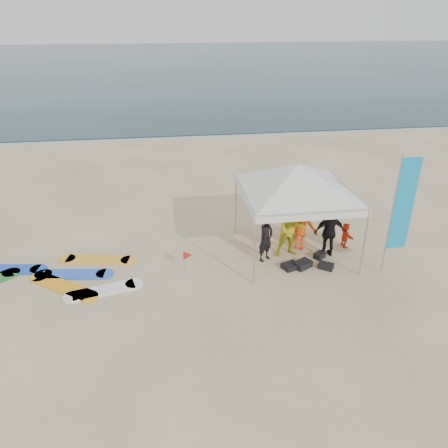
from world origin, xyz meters
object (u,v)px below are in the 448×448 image
at_px(feather_flag, 402,206).
at_px(person_seated, 345,235).
at_px(person_black_a, 266,239).
at_px(surfboard_spread, 55,277).
at_px(marker_pennant, 188,255).
at_px(canopy_tent, 299,164).
at_px(person_black_b, 329,232).
at_px(person_yellow, 291,229).
at_px(person_orange_b, 291,213).
at_px(person_orange_a, 301,226).

bearing_deg(feather_flag, person_seated, 113.44).
xyz_separation_m(person_black_a, surfboard_spread, (-6.63, -0.18, -0.74)).
relative_size(marker_pennant, surfboard_spread, 0.12).
bearing_deg(canopy_tent, person_black_b, -17.75).
height_order(person_yellow, feather_flag, feather_flag).
relative_size(person_orange_b, person_seated, 2.14).
bearing_deg(person_seated, marker_pennant, 95.75).
bearing_deg(surfboard_spread, person_yellow, 2.79).
distance_m(person_yellow, person_orange_b, 1.34).
bearing_deg(person_orange_a, feather_flag, 164.14).
height_order(person_seated, marker_pennant, person_seated).
distance_m(person_black_a, marker_pennant, 2.57).
xyz_separation_m(person_orange_b, person_seated, (1.69, -0.98, -0.50)).
bearing_deg(feather_flag, canopy_tent, 148.33).
relative_size(person_orange_a, person_black_b, 1.01).
distance_m(person_black_b, feather_flag, 2.48).
bearing_deg(person_black_b, feather_flag, 143.33).
distance_m(person_black_a, person_black_b, 2.14).
bearing_deg(surfboard_spread, canopy_tent, 3.98).
height_order(person_yellow, surfboard_spread, person_yellow).
distance_m(person_seated, surfboard_spread, 9.60).
height_order(person_black_a, person_yellow, person_yellow).
height_order(marker_pennant, surfboard_spread, marker_pennant).
height_order(person_black_a, person_seated, person_black_a).
height_order(person_seated, feather_flag, feather_flag).
height_order(person_black_a, marker_pennant, person_black_a).
relative_size(canopy_tent, marker_pennant, 7.43).
bearing_deg(person_orange_b, person_black_a, 28.84).
distance_m(person_seated, canopy_tent, 3.29).
bearing_deg(marker_pennant, person_orange_b, 24.11).
distance_m(person_orange_a, feather_flag, 3.32).
bearing_deg(surfboard_spread, feather_flag, -6.20).
bearing_deg(person_orange_a, person_yellow, 61.63).
xyz_separation_m(person_black_b, surfboard_spread, (-8.76, -0.18, -0.83)).
bearing_deg(person_black_a, person_orange_a, -13.68).
bearing_deg(marker_pennant, person_seated, 7.47).
height_order(person_black_a, person_black_b, person_black_b).
xyz_separation_m(person_orange_a, feather_flag, (2.36, -1.87, 1.40)).
height_order(person_orange_a, marker_pennant, person_orange_a).
xyz_separation_m(person_orange_a, marker_pennant, (-3.90, -0.80, -0.38)).
bearing_deg(person_yellow, person_black_a, -169.83).
bearing_deg(person_black_b, person_seated, -145.54).
relative_size(person_orange_a, marker_pennant, 2.74).
bearing_deg(person_black_b, marker_pennant, 5.59).
relative_size(person_yellow, surfboard_spread, 0.35).
xyz_separation_m(person_yellow, canopy_tent, (0.15, 0.17, 2.16)).
bearing_deg(person_seated, canopy_tent, 92.47).
bearing_deg(surfboard_spread, person_black_a, 1.54).
relative_size(person_black_a, canopy_tent, 0.33).
height_order(person_black_a, surfboard_spread, person_black_a).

